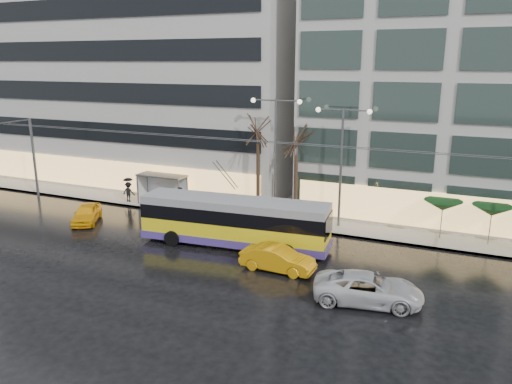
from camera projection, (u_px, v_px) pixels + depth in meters
The scene contains 19 objects.
ground at pixel (177, 266), 29.68m from camera, with size 140.00×140.00×0.00m, color black.
sidewalk at pixel (289, 207), 41.29m from camera, with size 80.00×10.00×0.15m, color gray.
kerb at pixel (266, 225), 36.90m from camera, with size 80.00×0.10×0.15m, color slate.
building_left at pixel (138, 68), 49.85m from camera, with size 34.00×14.00×22.00m, color #B8B6B0.
trolleybus at pixel (234, 223), 32.55m from camera, with size 12.62×5.16×5.77m.
catenary at pixel (247, 171), 35.24m from camera, with size 42.24×5.12×7.00m.
bus_shelter at pixel (160, 182), 41.89m from camera, with size 4.20×1.60×2.51m.
street_lamp_near at pixel (276, 142), 36.94m from camera, with size 3.96×0.36×9.03m.
street_lamp_far at pixel (342, 151), 35.08m from camera, with size 3.96×0.36×8.53m.
tree_a at pixel (258, 126), 37.42m from camera, with size 3.20×3.20×8.40m.
tree_b at pixel (297, 137), 36.61m from camera, with size 3.20×3.20×7.70m.
parasol_a at pixel (443, 205), 33.39m from camera, with size 2.50×2.50×2.65m.
parasol_b at pixel (492, 211), 32.23m from camera, with size 2.50×2.50×2.65m.
taxi_a at pixel (87, 213), 37.57m from camera, with size 1.65×4.10×1.40m, color #FFB70D.
taxi_b at pixel (278, 259), 28.90m from camera, with size 1.53×4.38×1.44m, color orange.
sedan_silver at pixel (368, 289), 25.05m from camera, with size 2.51×5.45×1.51m, color silver.
pedestrian_a at pixel (159, 191), 40.54m from camera, with size 1.17×1.19×2.19m.
pedestrian_b at pixel (180, 198), 40.43m from camera, with size 0.91×0.72×1.81m.
pedestrian_c at pixel (129, 189), 42.45m from camera, with size 1.15×0.88×2.11m.
Camera 1 is at (15.33, -23.38, 11.86)m, focal length 35.00 mm.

